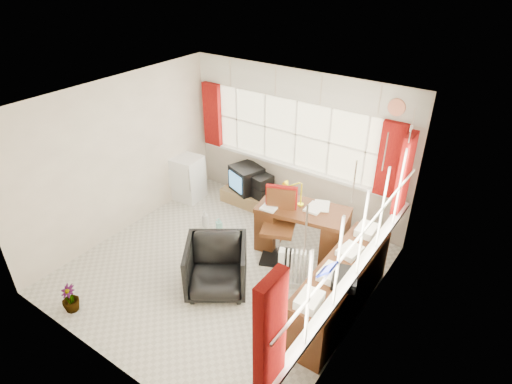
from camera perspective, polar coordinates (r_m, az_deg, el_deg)
ground at (r=6.40m, az=-4.35°, el=-10.17°), size 4.00×4.00×0.00m
room_walls at (r=5.54m, az=-4.95°, el=1.72°), size 4.00×4.00×4.00m
window_back at (r=7.22m, az=5.02°, el=3.90°), size 3.70×0.12×3.60m
window_right at (r=5.05m, az=13.01°, el=-9.95°), size 0.12×3.70×3.60m
curtains at (r=5.81m, az=8.02°, el=2.41°), size 3.83×3.83×1.15m
overhead_cabinets at (r=5.51m, az=9.39°, el=9.80°), size 3.98×3.98×0.48m
desk at (r=6.51m, az=6.17°, el=-4.73°), size 1.43×0.88×0.80m
desk_lamp at (r=6.26m, az=6.08°, el=0.41°), size 0.17×0.15×0.40m
task_chair at (r=6.32m, az=3.15°, el=-3.87°), size 0.62×0.64×1.13m
office_chair at (r=5.85m, az=-5.31°, el=-9.93°), size 1.12×1.13×0.75m
radiator at (r=6.00m, az=5.33°, el=-10.51°), size 0.41×0.30×0.58m
credenza at (r=5.60m, az=11.13°, el=-12.42°), size 0.50×2.00×0.85m
file_tray at (r=5.11m, az=11.78°, el=-11.20°), size 0.37×0.42×0.12m
tv_bench at (r=7.71m, az=0.38°, el=-1.13°), size 1.40×0.50×0.25m
crt_tv at (r=7.68m, az=-1.28°, el=1.81°), size 0.64×0.62×0.47m
hifi_stack at (r=7.58m, az=0.21°, el=1.04°), size 0.61×0.46×0.40m
mini_fridge at (r=7.94m, az=-9.05°, el=1.85°), size 0.53×0.53×0.82m
spray_bottle_a at (r=7.21m, az=-6.82°, el=-3.50°), size 0.16×0.16×0.31m
spray_bottle_b at (r=7.15m, az=-4.96°, el=-4.24°), size 0.13×0.13×0.20m
flower_vase at (r=6.13m, az=-23.56°, el=-12.87°), size 0.22×0.22×0.39m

